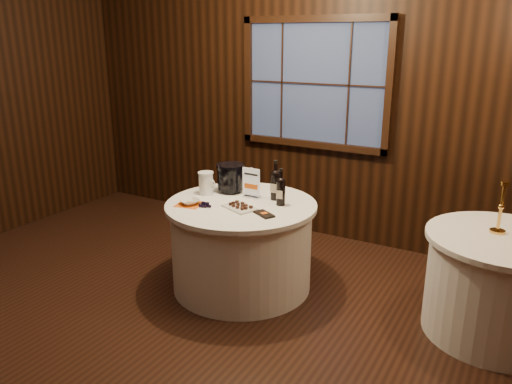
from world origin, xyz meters
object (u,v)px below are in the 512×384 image
Objects in this scene: grape_bunch at (205,205)px; brass_candlestick at (500,214)px; ice_bucket at (230,177)px; chocolate_box at (264,214)px; cracker_bowl at (190,202)px; port_bottle_right at (281,189)px; port_bottle_left at (275,183)px; side_table at (498,286)px; chocolate_plate at (240,207)px; sign_stand at (251,187)px; main_table at (242,245)px; glass_pitcher at (206,183)px.

grape_bunch is 0.45× the size of brass_candlestick.
ice_bucket is 0.70m from chocolate_box.
ice_bucket is 1.61× the size of cracker_bowl.
grape_bunch is at bearing 2.70° from cracker_bowl.
ice_bucket is at bearing 160.76° from port_bottle_right.
cracker_bowl is at bearing -143.24° from port_bottle_left.
port_bottle_left is at bearing 40.50° from cracker_bowl.
ice_bucket is at bearing -178.13° from side_table.
grape_bunch reaches higher than chocolate_plate.
brass_candlestick is at bearing -0.80° from port_bottle_right.
ice_bucket is 1.39× the size of chocolate_box.
sign_stand is 0.22m from port_bottle_left.
ice_bucket is (-0.56, 0.10, -0.00)m from port_bottle_right.
main_table is at bearing -88.87° from sign_stand.
chocolate_plate is at bearing -114.77° from port_bottle_left.
ice_bucket is at bearing 138.04° from main_table.
port_bottle_right is 1.70× the size of chocolate_box.
sign_stand is 0.47m from grape_bunch.
brass_candlestick is (1.63, 0.23, 0.00)m from port_bottle_right.
port_bottle_left reaches higher than chocolate_plate.
brass_candlestick is at bearing 14.63° from cracker_bowl.
main_table is 0.53m from chocolate_box.
ice_bucket is 0.79× the size of chocolate_plate.
port_bottle_right is 0.97× the size of chocolate_plate.
port_bottle_left is 0.91× the size of brass_candlestick.
sign_stand reaches higher than chocolate_plate.
chocolate_plate reaches higher than side_table.
glass_pitcher is at bearing 175.60° from port_bottle_right.
ice_bucket is at bearing 176.83° from port_bottle_left.
brass_candlestick is at bearing 46.43° from chocolate_box.
main_table is 0.63m from glass_pitcher.
grape_bunch is at bearing -142.68° from chocolate_box.
chocolate_box is at bearing 8.46° from grape_bunch.
glass_pitcher is (-0.72, -0.06, -0.03)m from port_bottle_right.
side_table is 2.83× the size of brass_candlestick.
glass_pitcher reaches higher than grape_bunch.
port_bottle_left is at bearing 126.04° from port_bottle_right.
side_table is 5.85× the size of chocolate_box.
ice_bucket is 0.48m from grape_bunch.
side_table is at bearing 44.15° from chocolate_box.
port_bottle_left is 1.11× the size of port_bottle_right.
chocolate_plate is at bearing -11.57° from glass_pitcher.
chocolate_box is (0.25, -0.04, -0.01)m from chocolate_plate.
main_table is 8.06× the size of cracker_bowl.
chocolate_plate is (-0.24, -0.25, -0.12)m from port_bottle_right.
grape_bunch is (-2.21, -0.54, 0.40)m from side_table.
port_bottle_right is at bearing -48.86° from port_bottle_left.
chocolate_plate is at bearing -167.62° from side_table.
brass_candlestick reaches higher than main_table.
side_table is at bearing 8.53° from main_table.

